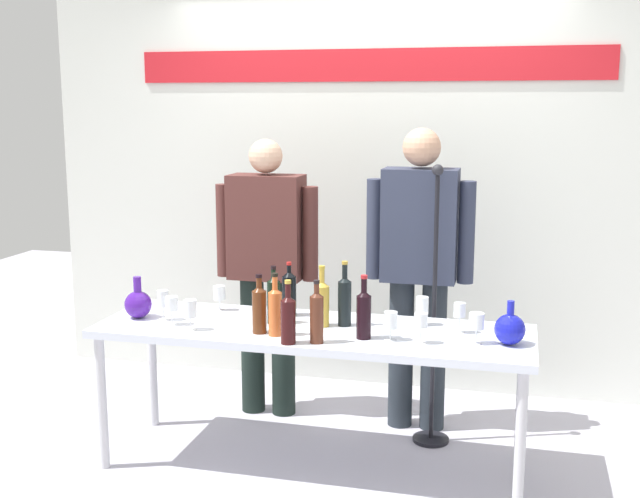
{
  "coord_description": "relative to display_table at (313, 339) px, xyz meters",
  "views": [
    {
      "loc": [
        0.99,
        -3.72,
        1.84
      ],
      "look_at": [
        0.0,
        0.15,
        1.11
      ],
      "focal_mm": 44.81,
      "sensor_mm": 36.0,
      "label": 1
    }
  ],
  "objects": [
    {
      "name": "presenter_left",
      "position": [
        -0.45,
        0.64,
        0.26
      ],
      "size": [
        0.62,
        0.22,
        1.64
      ],
      "color": "black",
      "rests_on": "ground"
    },
    {
      "name": "wine_glass_right_0",
      "position": [
        0.52,
        0.18,
        0.16
      ],
      "size": [
        0.06,
        0.06,
        0.15
      ],
      "color": "white",
      "rests_on": "display_table"
    },
    {
      "name": "wine_bottle_7",
      "position": [
        -0.23,
        -0.15,
        0.19
      ],
      "size": [
        0.07,
        0.07,
        0.29
      ],
      "color": "#552811",
      "rests_on": "display_table"
    },
    {
      "name": "presenter_right",
      "position": [
        0.45,
        0.64,
        0.3
      ],
      "size": [
        0.6,
        0.22,
        1.71
      ],
      "color": "#252C33",
      "rests_on": "ground"
    },
    {
      "name": "wine_glass_right_3",
      "position": [
        0.72,
        0.09,
        0.17
      ],
      "size": [
        0.06,
        0.06,
        0.15
      ],
      "color": "white",
      "rests_on": "display_table"
    },
    {
      "name": "wine_glass_left_2",
      "position": [
        -0.57,
        0.2,
        0.15
      ],
      "size": [
        0.06,
        0.06,
        0.14
      ],
      "color": "white",
      "rests_on": "display_table"
    },
    {
      "name": "wine_glass_left_1",
      "position": [
        -0.78,
        -0.06,
        0.17
      ],
      "size": [
        0.06,
        0.06,
        0.16
      ],
      "color": "white",
      "rests_on": "display_table"
    },
    {
      "name": "wine_bottle_6",
      "position": [
        0.04,
        0.04,
        0.19
      ],
      "size": [
        0.07,
        0.07,
        0.31
      ],
      "color": "gold",
      "rests_on": "display_table"
    },
    {
      "name": "wine_glass_right_4",
      "position": [
        0.41,
        -0.12,
        0.15
      ],
      "size": [
        0.06,
        0.06,
        0.14
      ],
      "color": "white",
      "rests_on": "display_table"
    },
    {
      "name": "decanter_blue_left",
      "position": [
        -0.93,
        -0.05,
        0.14
      ],
      "size": [
        0.14,
        0.14,
        0.22
      ],
      "color": "#471B92",
      "rests_on": "display_table"
    },
    {
      "name": "ground_plane",
      "position": [
        0.0,
        0.0,
        -0.68
      ],
      "size": [
        10.0,
        10.0,
        0.0
      ],
      "primitive_type": "plane",
      "color": "#B7B3C1"
    },
    {
      "name": "wine_bottle_4",
      "position": [
        -0.21,
        0.03,
        0.19
      ],
      "size": [
        0.07,
        0.07,
        0.3
      ],
      "color": "black",
      "rests_on": "display_table"
    },
    {
      "name": "decanter_blue_right",
      "position": [
        0.96,
        -0.05,
        0.13
      ],
      "size": [
        0.14,
        0.14,
        0.21
      ],
      "color": "#181DB5",
      "rests_on": "display_table"
    },
    {
      "name": "wine_bottle_2",
      "position": [
        0.08,
        -0.24,
        0.19
      ],
      "size": [
        0.06,
        0.06,
        0.3
      ],
      "color": "#562919",
      "rests_on": "display_table"
    },
    {
      "name": "wine_bottle_0",
      "position": [
        0.28,
        -0.12,
        0.19
      ],
      "size": [
        0.07,
        0.07,
        0.31
      ],
      "color": "black",
      "rests_on": "display_table"
    },
    {
      "name": "wine_glass_right_1",
      "position": [
        0.81,
        -0.08,
        0.17
      ],
      "size": [
        0.07,
        0.07,
        0.15
      ],
      "color": "white",
      "rests_on": "display_table"
    },
    {
      "name": "back_wall",
      "position": [
        0.0,
        1.34,
        0.83
      ],
      "size": [
        4.27,
        0.11,
        3.0
      ],
      "color": "silver",
      "rests_on": "ground"
    },
    {
      "name": "display_table",
      "position": [
        0.0,
        0.0,
        0.0
      ],
      "size": [
        2.17,
        0.67,
        0.74
      ],
      "color": "silver",
      "rests_on": "ground"
    },
    {
      "name": "wine_bottle_8",
      "position": [
        -0.04,
        -0.29,
        0.18
      ],
      "size": [
        0.07,
        0.07,
        0.3
      ],
      "color": "black",
      "rests_on": "display_table"
    },
    {
      "name": "wine_bottle_1",
      "position": [
        0.15,
        0.08,
        0.2
      ],
      "size": [
        0.07,
        0.07,
        0.33
      ],
      "color": "black",
      "rests_on": "display_table"
    },
    {
      "name": "wine_bottle_5",
      "position": [
        -0.14,
        -0.17,
        0.19
      ],
      "size": [
        0.07,
        0.07,
        0.31
      ],
      "color": "#D9612A",
      "rests_on": "display_table"
    },
    {
      "name": "wine_glass_right_2",
      "position": [
        0.56,
        -0.13,
        0.17
      ],
      "size": [
        0.06,
        0.06,
        0.15
      ],
      "color": "white",
      "rests_on": "display_table"
    },
    {
      "name": "wine_glass_left_3",
      "position": [
        -0.7,
        -0.13,
        0.17
      ],
      "size": [
        0.07,
        0.07,
        0.15
      ],
      "color": "white",
      "rests_on": "display_table"
    },
    {
      "name": "wine_bottle_3",
      "position": [
        -0.18,
        0.19,
        0.18
      ],
      "size": [
        0.07,
        0.07,
        0.29
      ],
      "color": "black",
      "rests_on": "display_table"
    },
    {
      "name": "microphone_stand",
      "position": [
        0.56,
        0.45,
        -0.17
      ],
      "size": [
        0.2,
        0.2,
        1.53
      ],
      "color": "black",
      "rests_on": "ground"
    },
    {
      "name": "wine_glass_left_0",
      "position": [
        -0.57,
        -0.19,
        0.17
      ],
      "size": [
        0.06,
        0.06,
        0.15
      ],
      "color": "white",
      "rests_on": "display_table"
    }
  ]
}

